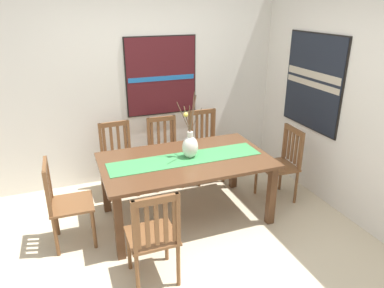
{
  "coord_description": "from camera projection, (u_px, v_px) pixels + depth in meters",
  "views": [
    {
      "loc": [
        -1.15,
        -2.81,
        2.34
      ],
      "look_at": [
        0.12,
        0.52,
        0.92
      ],
      "focal_mm": 33.4,
      "sensor_mm": 36.0,
      "label": 1
    }
  ],
  "objects": [
    {
      "name": "ground_plane",
      "position": [
        199.0,
        246.0,
        3.69
      ],
      "size": [
        6.4,
        6.4,
        0.03
      ],
      "primitive_type": "cube",
      "color": "beige"
    },
    {
      "name": "dining_table",
      "position": [
        186.0,
        167.0,
        3.94
      ],
      "size": [
        1.84,
        1.07,
        0.73
      ],
      "color": "#51331E",
      "rests_on": "ground_plane"
    },
    {
      "name": "table_runner",
      "position": [
        186.0,
        159.0,
        3.91
      ],
      "size": [
        1.69,
        0.36,
        0.01
      ],
      "primitive_type": "cube",
      "color": "#388447",
      "rests_on": "dining_table"
    },
    {
      "name": "wall_side",
      "position": [
        362.0,
        101.0,
        3.8
      ],
      "size": [
        0.12,
        6.4,
        2.7
      ],
      "primitive_type": "cube",
      "color": "silver",
      "rests_on": "ground_plane"
    },
    {
      "name": "painting_on_side_wall",
      "position": [
        313.0,
        82.0,
        4.39
      ],
      "size": [
        0.05,
        1.03,
        1.17
      ],
      "color": "black"
    },
    {
      "name": "chair_2",
      "position": [
        153.0,
        235.0,
        3.03
      ],
      "size": [
        0.42,
        0.42,
        0.93
      ],
      "color": "brown",
      "rests_on": "ground_plane"
    },
    {
      "name": "chair_1",
      "position": [
        118.0,
        157.0,
        4.58
      ],
      "size": [
        0.44,
        0.44,
        0.92
      ],
      "color": "brown",
      "rests_on": "ground_plane"
    },
    {
      "name": "painting_on_back_wall",
      "position": [
        161.0,
        76.0,
        4.77
      ],
      "size": [
        0.97,
        0.05,
        1.05
      ],
      "color": "black"
    },
    {
      "name": "chair_0",
      "position": [
        282.0,
        162.0,
        4.41
      ],
      "size": [
        0.44,
        0.44,
        0.93
      ],
      "color": "brown",
      "rests_on": "ground_plane"
    },
    {
      "name": "chair_5",
      "position": [
        65.0,
        201.0,
        3.55
      ],
      "size": [
        0.43,
        0.43,
        0.92
      ],
      "color": "brown",
      "rests_on": "ground_plane"
    },
    {
      "name": "centerpiece_vase",
      "position": [
        190.0,
        145.0,
        3.89
      ],
      "size": [
        0.25,
        0.27,
        0.73
      ],
      "color": "silver",
      "rests_on": "dining_table"
    },
    {
      "name": "chair_4",
      "position": [
        205.0,
        144.0,
        4.95
      ],
      "size": [
        0.42,
        0.42,
        0.96
      ],
      "color": "brown",
      "rests_on": "ground_plane"
    },
    {
      "name": "wall_back",
      "position": [
        148.0,
        80.0,
        4.8
      ],
      "size": [
        6.4,
        0.12,
        2.7
      ],
      "primitive_type": "cube",
      "color": "silver",
      "rests_on": "ground_plane"
    },
    {
      "name": "chair_3",
      "position": [
        165.0,
        150.0,
        4.8
      ],
      "size": [
        0.43,
        0.43,
        0.91
      ],
      "color": "brown",
      "rests_on": "ground_plane"
    }
  ]
}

